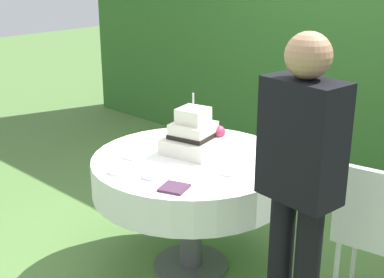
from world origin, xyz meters
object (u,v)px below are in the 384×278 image
(wedding_cake, at_px, (194,136))
(serving_plate_far, at_px, (117,172))
(standing_person, at_px, (299,182))
(cake_table, at_px, (191,175))
(garden_chair, at_px, (376,227))
(serving_plate_left, at_px, (230,173))
(napkin_stack, at_px, (174,188))
(serving_plate_right, at_px, (134,156))
(serving_plate_near, at_px, (153,176))

(wedding_cake, xyz_separation_m, serving_plate_far, (-0.08, -0.54, -0.10))
(wedding_cake, relative_size, standing_person, 0.23)
(cake_table, relative_size, garden_chair, 1.33)
(serving_plate_left, distance_m, napkin_stack, 0.37)
(napkin_stack, xyz_separation_m, standing_person, (0.64, 0.15, 0.18))
(serving_plate_right, bearing_deg, napkin_stack, -17.30)
(cake_table, bearing_deg, serving_plate_right, -137.35)
(cake_table, distance_m, serving_plate_far, 0.49)
(serving_plate_near, height_order, serving_plate_right, same)
(cake_table, relative_size, napkin_stack, 8.86)
(serving_plate_near, relative_size, serving_plate_left, 1.18)
(standing_person, bearing_deg, serving_plate_right, -179.99)
(garden_chair, bearing_deg, cake_table, -162.61)
(serving_plate_left, height_order, standing_person, standing_person)
(serving_plate_far, height_order, serving_plate_left, same)
(garden_chair, bearing_deg, serving_plate_left, -153.63)
(serving_plate_near, distance_m, garden_chair, 1.21)
(serving_plate_far, height_order, garden_chair, garden_chair)
(standing_person, bearing_deg, serving_plate_near, -171.88)
(napkin_stack, bearing_deg, wedding_cake, 122.75)
(cake_table, xyz_separation_m, serving_plate_right, (-0.25, -0.23, 0.12))
(serving_plate_far, bearing_deg, serving_plate_near, 28.81)
(wedding_cake, distance_m, serving_plate_left, 0.41)
(wedding_cake, height_order, serving_plate_right, wedding_cake)
(serving_plate_right, bearing_deg, serving_plate_near, -21.90)
(serving_plate_near, relative_size, serving_plate_far, 1.27)
(cake_table, distance_m, napkin_stack, 0.47)
(serving_plate_right, relative_size, garden_chair, 0.14)
(serving_plate_right, height_order, standing_person, standing_person)
(serving_plate_right, height_order, napkin_stack, napkin_stack)
(napkin_stack, bearing_deg, serving_plate_right, 162.70)
(serving_plate_right, bearing_deg, cake_table, 42.65)
(cake_table, distance_m, serving_plate_left, 0.35)
(serving_plate_near, height_order, standing_person, standing_person)
(wedding_cake, height_order, serving_plate_near, wedding_cake)
(cake_table, height_order, garden_chair, garden_chair)
(wedding_cake, height_order, garden_chair, wedding_cake)
(serving_plate_far, xyz_separation_m, serving_plate_left, (0.46, 0.42, 0.00))
(wedding_cake, relative_size, garden_chair, 0.42)
(serving_plate_near, bearing_deg, serving_plate_right, 158.10)
(serving_plate_near, bearing_deg, wedding_cake, 103.44)
(garden_chair, bearing_deg, serving_plate_right, -156.67)
(serving_plate_near, relative_size, garden_chair, 0.14)
(serving_plate_far, height_order, standing_person, standing_person)
(garden_chair, height_order, standing_person, standing_person)
(napkin_stack, bearing_deg, serving_plate_near, 170.05)
(serving_plate_far, relative_size, napkin_stack, 0.76)
(wedding_cake, xyz_separation_m, serving_plate_left, (0.38, -0.11, -0.10))
(serving_plate_near, distance_m, standing_person, 0.87)
(wedding_cake, bearing_deg, serving_plate_right, -121.62)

